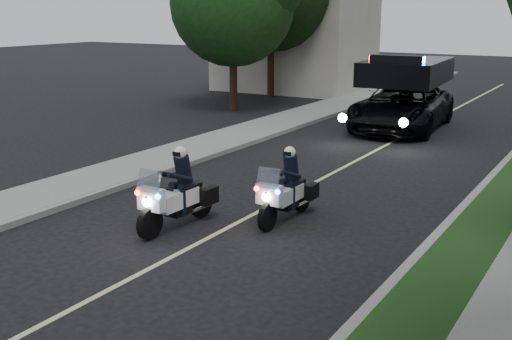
% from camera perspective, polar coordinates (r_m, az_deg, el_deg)
% --- Properties ---
extents(ground, '(120.00, 120.00, 0.00)m').
position_cam_1_polar(ground, '(11.39, -12.45, -10.11)').
color(ground, black).
rests_on(ground, ground).
extents(curb_right, '(0.20, 60.00, 0.15)m').
position_cam_1_polar(curb_right, '(18.33, 19.83, -1.04)').
color(curb_right, gray).
rests_on(curb_right, ground).
extents(curb_left, '(0.20, 60.00, 0.15)m').
position_cam_1_polar(curb_left, '(21.33, -2.24, 1.86)').
color(curb_left, gray).
rests_on(curb_left, ground).
extents(sidewalk_left, '(2.00, 60.00, 0.16)m').
position_cam_1_polar(sidewalk_left, '(21.93, -4.66, 2.18)').
color(sidewalk_left, gray).
rests_on(sidewalk_left, ground).
extents(building_far, '(8.00, 6.00, 7.00)m').
position_cam_1_polar(building_far, '(37.67, 3.53, 12.45)').
color(building_far, '#A8A396').
rests_on(building_far, ground).
extents(lane_marking, '(0.12, 50.00, 0.01)m').
position_cam_1_polar(lane_marking, '(19.47, 7.94, 0.33)').
color(lane_marking, '#BFB78C').
rests_on(lane_marking, ground).
extents(police_moto_left, '(0.80, 2.12, 1.78)m').
position_cam_1_polar(police_moto_left, '(14.11, -6.93, -5.04)').
color(police_moto_left, silver).
rests_on(police_moto_left, ground).
extents(police_moto_right, '(0.69, 1.96, 1.67)m').
position_cam_1_polar(police_moto_right, '(14.49, 2.68, -4.44)').
color(police_moto_right, silver).
rests_on(police_moto_right, ground).
extents(police_suv, '(3.47, 6.69, 3.15)m').
position_cam_1_polar(police_suv, '(25.92, 12.73, 3.57)').
color(police_suv, black).
rests_on(police_suv, ground).
extents(bicycle, '(0.79, 1.79, 0.90)m').
position_cam_1_polar(bicycle, '(33.26, 14.29, 5.76)').
color(bicycle, black).
rests_on(bicycle, ground).
extents(cyclist, '(0.63, 0.43, 1.73)m').
position_cam_1_polar(cyclist, '(33.26, 14.29, 5.76)').
color(cyclist, black).
rests_on(cyclist, ground).
extents(tree_left_near, '(6.55, 6.55, 9.35)m').
position_cam_1_polar(tree_left_near, '(29.90, -2.00, 5.29)').
color(tree_left_near, '#173E14').
rests_on(tree_left_near, ground).
extents(tree_left_far, '(6.99, 6.99, 10.89)m').
position_cam_1_polar(tree_left_far, '(34.83, 1.30, 6.56)').
color(tree_left_far, black).
rests_on(tree_left_far, ground).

